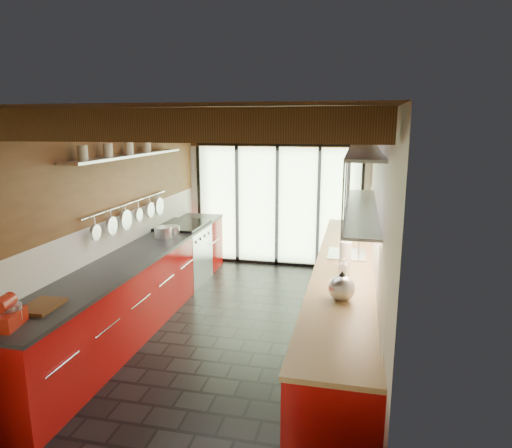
# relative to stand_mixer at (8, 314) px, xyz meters

# --- Properties ---
(ground) EXTENTS (5.50, 5.50, 0.00)m
(ground) POSITION_rel_stand_mixer_xyz_m (1.27, 2.24, -1.02)
(ground) COLOR black
(ground) RESTS_ON ground
(room_shell) EXTENTS (5.50, 5.50, 5.50)m
(room_shell) POSITION_rel_stand_mixer_xyz_m (1.27, 2.24, 0.63)
(room_shell) COLOR silver
(room_shell) RESTS_ON ground
(ceiling_beams) EXTENTS (3.14, 5.06, 4.90)m
(ceiling_beams) POSITION_rel_stand_mixer_xyz_m (1.27, 2.62, 1.44)
(ceiling_beams) COLOR #593316
(ceiling_beams) RESTS_ON ground
(glass_door) EXTENTS (2.95, 0.10, 2.90)m
(glass_door) POSITION_rel_stand_mixer_xyz_m (1.27, 4.94, 0.63)
(glass_door) COLOR #C6EAAD
(glass_door) RESTS_ON ground
(left_counter) EXTENTS (0.68, 5.00, 0.92)m
(left_counter) POSITION_rel_stand_mixer_xyz_m (-0.01, 2.24, -0.56)
(left_counter) COLOR #A90C0B
(left_counter) RESTS_ON ground
(range_stove) EXTENTS (0.66, 0.90, 0.97)m
(range_stove) POSITION_rel_stand_mixer_xyz_m (-0.01, 3.69, -0.55)
(range_stove) COLOR silver
(range_stove) RESTS_ON ground
(right_counter) EXTENTS (0.68, 5.00, 0.92)m
(right_counter) POSITION_rel_stand_mixer_xyz_m (2.54, 2.24, -0.56)
(right_counter) COLOR #A90C0B
(right_counter) RESTS_ON ground
(sink_assembly) EXTENTS (0.45, 0.52, 0.43)m
(sink_assembly) POSITION_rel_stand_mixer_xyz_m (2.56, 2.64, -0.06)
(sink_assembly) COLOR silver
(sink_assembly) RESTS_ON right_counter
(upper_cabinets_right) EXTENTS (0.34, 3.00, 3.00)m
(upper_cabinets_right) POSITION_rel_stand_mixer_xyz_m (2.70, 2.54, 0.83)
(upper_cabinets_right) COLOR silver
(upper_cabinets_right) RESTS_ON ground
(left_wall_fixtures) EXTENTS (0.28, 2.60, 0.96)m
(left_wall_fixtures) POSITION_rel_stand_mixer_xyz_m (-0.20, 2.50, 0.78)
(left_wall_fixtures) COLOR silver
(left_wall_fixtures) RESTS_ON ground
(stand_mixer) EXTENTS (0.22, 0.32, 0.27)m
(stand_mixer) POSITION_rel_stand_mixer_xyz_m (0.00, 0.00, 0.00)
(stand_mixer) COLOR #AF1D0E
(stand_mixer) RESTS_ON left_counter
(pot_large) EXTENTS (0.27, 0.27, 0.16)m
(pot_large) POSITION_rel_stand_mixer_xyz_m (0.00, 2.95, -0.03)
(pot_large) COLOR silver
(pot_large) RESTS_ON left_counter
(pot_small) EXTENTS (0.28, 0.28, 0.10)m
(pot_small) POSITION_rel_stand_mixer_xyz_m (0.00, 3.22, -0.05)
(pot_small) COLOR silver
(pot_small) RESTS_ON left_counter
(cutting_board) EXTENTS (0.29, 0.39, 0.03)m
(cutting_board) POSITION_rel_stand_mixer_xyz_m (0.00, 0.38, -0.09)
(cutting_board) COLOR brown
(cutting_board) RESTS_ON left_counter
(kettle) EXTENTS (0.28, 0.32, 0.29)m
(kettle) POSITION_rel_stand_mixer_xyz_m (2.54, 1.14, 0.02)
(kettle) COLOR silver
(kettle) RESTS_ON right_counter
(paper_towel) EXTENTS (0.14, 0.14, 0.36)m
(paper_towel) POSITION_rel_stand_mixer_xyz_m (2.54, 2.10, 0.04)
(paper_towel) COLOR white
(paper_towel) RESTS_ON right_counter
(soap_bottle) EXTENTS (0.11, 0.11, 0.19)m
(soap_bottle) POSITION_rel_stand_mixer_xyz_m (2.54, 1.84, -0.01)
(soap_bottle) COLOR silver
(soap_bottle) RESTS_ON right_counter
(bowl) EXTENTS (0.24, 0.24, 0.05)m
(bowl) POSITION_rel_stand_mixer_xyz_m (2.54, 3.82, -0.08)
(bowl) COLOR silver
(bowl) RESTS_ON right_counter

